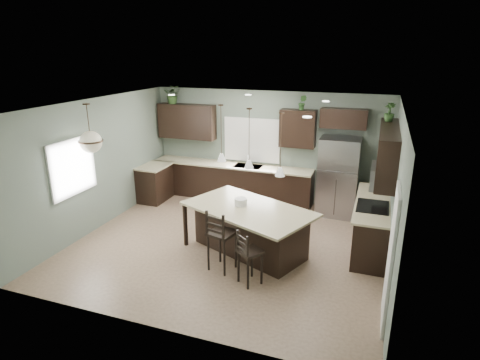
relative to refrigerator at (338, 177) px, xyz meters
name	(u,v)px	position (x,y,z in m)	size (l,w,h in m)	color
ground	(229,244)	(-1.85, -2.31, -0.93)	(6.00, 6.00, 0.00)	#9E8466
pantry_door	(390,259)	(1.12, -3.86, 0.09)	(0.04, 0.82, 2.04)	white
window_back	(252,140)	(-2.25, 0.42, 0.62)	(1.35, 0.02, 1.00)	white
window_left	(72,167)	(-4.84, -3.11, 0.62)	(0.02, 1.10, 1.00)	white
left_return_cabs	(155,183)	(-4.55, -0.61, -0.48)	(0.60, 0.90, 0.90)	black
left_return_countertop	(154,166)	(-4.53, -0.61, -0.01)	(0.66, 0.96, 0.04)	#BAB28C
back_lower_cabs	(232,182)	(-2.70, 0.14, -0.48)	(4.20, 0.60, 0.90)	black
back_countertop	(231,165)	(-2.70, 0.12, -0.01)	(4.20, 0.66, 0.04)	#BAB28C
sink_inset	(248,166)	(-2.25, 0.12, 0.01)	(0.70, 0.45, 0.01)	gray
faucet	(248,161)	(-2.25, 0.09, 0.16)	(0.02, 0.02, 0.28)	silver
back_upper_left	(187,121)	(-4.00, 0.27, 1.02)	(1.55, 0.34, 0.90)	black
back_upper_right	(298,129)	(-1.05, 0.27, 1.02)	(0.85, 0.34, 0.90)	black
fridge_header	(344,118)	(0.00, 0.27, 1.32)	(1.05, 0.34, 0.45)	black
right_lower_cabs	(372,225)	(0.85, -1.44, -0.48)	(0.60, 2.35, 0.90)	black
right_countertop	(373,203)	(0.83, -1.44, -0.01)	(0.66, 2.35, 0.04)	#BAB28C
cooktop	(373,206)	(0.83, -1.71, 0.02)	(0.58, 0.75, 0.02)	black
wall_oven_front	(355,228)	(0.54, -1.71, -0.48)	(0.01, 0.72, 0.60)	gray
right_upper_cabs	(387,152)	(0.98, -1.44, 1.02)	(0.34, 2.35, 0.90)	black
microwave	(382,176)	(0.93, -1.71, 0.62)	(0.40, 0.75, 0.40)	gray
refrigerator	(338,177)	(0.00, 0.00, 0.00)	(0.90, 0.74, 1.85)	#9B9BA3
kitchen_island	(248,230)	(-1.37, -2.51, -0.46)	(2.40, 1.37, 0.92)	black
serving_dish	(241,202)	(-1.55, -2.43, 0.07)	(0.24, 0.24, 0.14)	white
bar_stool_center	(222,240)	(-1.61, -3.26, -0.35)	(0.43, 0.43, 1.16)	black
bar_stool_right	(250,257)	(-1.01, -3.53, -0.44)	(0.36, 0.36, 0.97)	black
pendant_left	(221,133)	(-2.01, -2.24, 1.32)	(0.17, 0.17, 1.10)	white
pendant_center	(249,139)	(-1.37, -2.51, 1.32)	(0.17, 0.17, 1.10)	white
pendant_right	(281,145)	(-0.73, -2.79, 1.32)	(0.17, 0.17, 1.10)	white
chandelier	(89,128)	(-4.45, -2.95, 1.39)	(0.47, 0.47, 0.96)	beige
plant_back_left	(173,94)	(-4.36, 0.24, 1.71)	(0.43, 0.37, 0.48)	#2A481F
plant_back_right	(302,103)	(-0.97, 0.24, 1.65)	(0.19, 0.15, 0.35)	#2C5625
plant_right_wall	(390,112)	(0.95, -0.72, 1.66)	(0.20, 0.20, 0.37)	#2B4D22
room_shell	(228,163)	(-1.85, -2.31, 0.77)	(6.00, 6.00, 6.00)	slate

